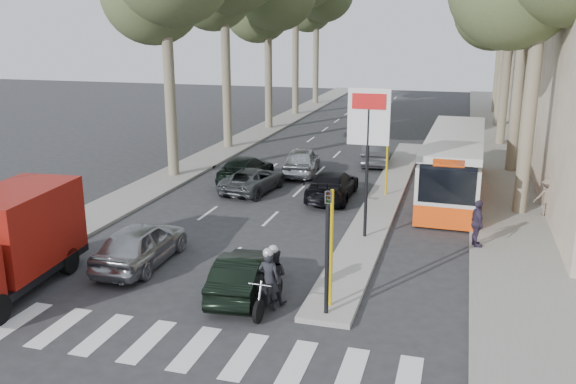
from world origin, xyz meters
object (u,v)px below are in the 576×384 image
(dark_hatchback, at_px, (243,274))
(motorcycle, at_px, (271,279))
(red_truck, at_px, (9,240))
(silver_hatchback, at_px, (141,244))
(city_bus, at_px, (454,163))

(dark_hatchback, height_order, motorcycle, motorcycle)
(dark_hatchback, xyz_separation_m, red_truck, (-6.73, -1.66, 0.95))
(silver_hatchback, distance_m, red_truck, 4.02)
(dark_hatchback, bearing_deg, motorcycle, 143.82)
(silver_hatchback, height_order, red_truck, red_truck)
(silver_hatchback, xyz_separation_m, dark_hatchback, (4.05, -1.20, -0.10))
(city_bus, bearing_deg, motorcycle, -107.07)
(city_bus, xyz_separation_m, motorcycle, (-4.59, -13.66, -0.71))
(motorcycle, bearing_deg, silver_hatchback, 162.71)
(dark_hatchback, bearing_deg, red_truck, 7.91)
(silver_hatchback, xyz_separation_m, motorcycle, (5.11, -1.82, 0.11))
(silver_hatchback, relative_size, red_truck, 0.75)
(silver_hatchback, distance_m, motorcycle, 5.42)
(motorcycle, bearing_deg, dark_hatchback, 152.12)
(silver_hatchback, height_order, city_bus, city_bus)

